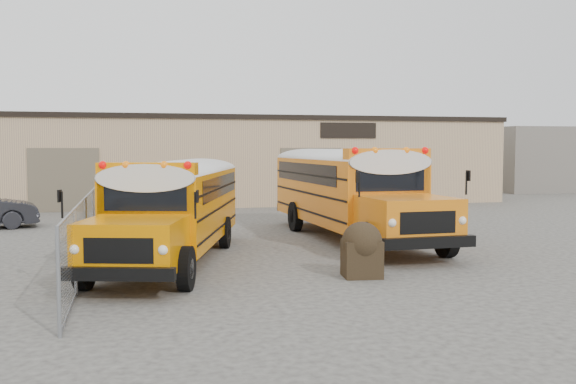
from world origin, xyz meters
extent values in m
plane|color=#3D3B38|center=(0.00, 0.00, 0.00)|extent=(120.00, 120.00, 0.00)
cube|color=tan|center=(0.00, 20.00, 2.25)|extent=(30.00, 10.00, 4.50)
cube|color=black|center=(0.00, 20.00, 4.55)|extent=(30.20, 10.20, 0.25)
cube|color=black|center=(6.00, 14.98, 3.90)|extent=(3.00, 0.08, 0.80)
cube|color=brown|center=(-8.00, 14.98, 1.50)|extent=(3.20, 0.08, 3.00)
cube|color=brown|center=(4.00, 14.98, 1.50)|extent=(3.20, 0.08, 3.00)
cylinder|color=gray|center=(-6.00, -6.00, 0.90)|extent=(0.07, 0.07, 1.80)
cylinder|color=gray|center=(-6.00, -3.00, 0.90)|extent=(0.07, 0.07, 1.80)
cylinder|color=gray|center=(-6.00, 0.00, 0.90)|extent=(0.07, 0.07, 1.80)
cylinder|color=gray|center=(-6.00, 3.00, 0.90)|extent=(0.07, 0.07, 1.80)
cylinder|color=gray|center=(-6.00, 6.00, 0.90)|extent=(0.07, 0.07, 1.80)
cylinder|color=gray|center=(-6.00, 9.00, 0.90)|extent=(0.07, 0.07, 1.80)
cylinder|color=gray|center=(-6.00, 12.00, 0.90)|extent=(0.07, 0.07, 1.80)
cylinder|color=gray|center=(-6.00, 3.00, 1.78)|extent=(0.05, 18.00, 0.05)
cylinder|color=gray|center=(-6.00, 3.00, 0.05)|extent=(0.05, 18.00, 0.05)
cube|color=gray|center=(-6.00, 3.00, 0.90)|extent=(0.02, 18.00, 1.70)
cube|color=slate|center=(24.00, 24.00, 2.20)|extent=(10.00, 8.00, 4.40)
cube|color=orange|center=(-2.09, 6.74, 1.42)|extent=(4.13, 7.34, 1.88)
cube|color=orange|center=(-3.33, 2.42, 1.00)|extent=(2.50, 2.50, 1.06)
cube|color=black|center=(-3.05, 3.41, 1.95)|extent=(1.82, 0.57, 0.69)
cube|color=silver|center=(-2.09, 6.74, 2.50)|extent=(4.15, 7.41, 0.37)
cube|color=orange|center=(-2.99, 3.61, 2.52)|extent=(2.29, 1.06, 0.33)
sphere|color=#E50705|center=(-3.97, 3.67, 2.63)|extent=(0.18, 0.18, 0.18)
sphere|color=#E50705|center=(-2.12, 3.14, 2.63)|extent=(0.18, 0.18, 0.18)
sphere|color=orange|center=(-3.46, 3.53, 2.63)|extent=(0.18, 0.18, 0.18)
sphere|color=orange|center=(-2.63, 3.29, 2.63)|extent=(0.18, 0.18, 0.18)
cube|color=black|center=(-3.63, 1.38, 0.59)|extent=(2.22, 0.81, 0.26)
cube|color=black|center=(-1.11, 10.15, 0.59)|extent=(2.21, 0.80, 0.26)
cube|color=black|center=(-2.09, 6.74, 1.35)|extent=(4.13, 7.21, 0.06)
cube|color=black|center=(-2.01, 7.01, 1.95)|extent=(3.85, 6.29, 0.57)
cylinder|color=black|center=(-4.35, 2.82, 0.48)|extent=(0.51, 0.99, 0.95)
cylinder|color=black|center=(-2.25, 2.22, 0.48)|extent=(0.51, 0.99, 0.95)
cylinder|color=black|center=(-2.75, 8.38, 0.48)|extent=(0.51, 0.99, 0.95)
cylinder|color=black|center=(-0.65, 7.78, 0.48)|extent=(0.51, 0.99, 0.95)
cube|color=orange|center=(1.90, 10.40, 1.58)|extent=(2.84, 7.87, 2.10)
cube|color=orange|center=(2.08, 5.38, 1.12)|extent=(2.33, 2.33, 1.18)
cube|color=black|center=(2.04, 6.52, 2.17)|extent=(2.10, 0.14, 0.77)
cube|color=silver|center=(1.90, 10.40, 2.79)|extent=(2.84, 7.96, 0.41)
cube|color=orange|center=(2.03, 6.76, 2.82)|extent=(2.53, 0.60, 0.37)
sphere|color=#E50705|center=(0.96, 6.49, 2.94)|extent=(0.20, 0.20, 0.20)
sphere|color=#E50705|center=(3.11, 6.56, 2.94)|extent=(0.20, 0.20, 0.20)
sphere|color=orange|center=(1.55, 6.51, 2.94)|extent=(0.20, 0.20, 0.20)
sphere|color=orange|center=(2.52, 6.54, 2.94)|extent=(0.20, 0.20, 0.20)
cube|color=black|center=(2.12, 4.17, 0.66)|extent=(2.52, 0.32, 0.29)
cube|color=black|center=(1.76, 14.35, 0.66)|extent=(2.52, 0.29, 0.29)
cube|color=black|center=(1.90, 10.40, 1.51)|extent=(2.87, 7.72, 0.06)
cube|color=black|center=(1.89, 10.70, 2.17)|extent=(2.83, 6.65, 0.64)
cylinder|color=black|center=(0.86, 5.45, 0.53)|extent=(0.32, 1.08, 1.07)
cylinder|color=black|center=(3.29, 5.53, 0.53)|extent=(0.32, 1.08, 1.07)
cylinder|color=black|center=(0.62, 11.91, 0.53)|extent=(0.32, 1.08, 1.07)
cylinder|color=black|center=(3.06, 12.00, 0.53)|extent=(0.32, 1.08, 1.07)
cube|color=black|center=(0.34, -2.57, 0.43)|extent=(0.95, 0.88, 0.87)
sphere|color=black|center=(0.34, -2.57, 0.82)|extent=(0.95, 0.95, 0.95)
camera|label=1|loc=(-4.81, -16.59, 3.03)|focal=40.00mm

